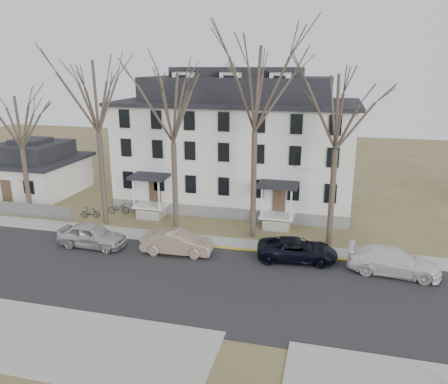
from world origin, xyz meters
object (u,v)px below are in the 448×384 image
(bicycle_right, at_px, (90,213))
(small_house, at_px, (34,170))
(tree_bungalow, at_px, (18,119))
(tree_far_left, at_px, (96,91))
(car_navy, at_px, (297,250))
(tree_center, at_px, (256,83))
(tree_mid_right, at_px, (338,107))
(bicycle_left, at_px, (119,209))
(boarding_house, at_px, (237,144))
(car_silver, at_px, (92,236))
(tree_mid_left, at_px, (172,103))
(car_white, at_px, (393,262))
(car_tan, at_px, (177,243))

(bicycle_right, bearing_deg, small_house, 44.19)
(tree_bungalow, relative_size, bicycle_right, 6.89)
(tree_far_left, bearing_deg, tree_bungalow, 180.00)
(car_navy, relative_size, bicycle_right, 3.28)
(tree_center, xyz_separation_m, tree_mid_right, (5.50, 0.00, -1.48))
(tree_mid_right, height_order, bicycle_left, tree_mid_right)
(boarding_house, xyz_separation_m, small_house, (-20.00, -1.96, -3.13))
(small_house, height_order, car_silver, small_house)
(boarding_house, distance_m, car_silver, 15.50)
(bicycle_right, bearing_deg, tree_bungalow, 82.06)
(tree_mid_left, distance_m, tree_center, 6.18)
(car_white, bearing_deg, tree_center, 73.13)
(small_house, relative_size, bicycle_right, 5.56)
(tree_center, relative_size, tree_bungalow, 1.36)
(tree_bungalow, height_order, car_silver, tree_bungalow)
(car_silver, xyz_separation_m, bicycle_right, (-3.25, 5.26, -0.35))
(tree_center, distance_m, bicycle_left, 16.16)
(tree_far_left, relative_size, tree_center, 0.93)
(boarding_house, xyz_separation_m, bicycle_left, (-8.99, -5.98, -4.90))
(tree_mid_left, height_order, car_navy, tree_mid_left)
(tree_far_left, xyz_separation_m, tree_mid_left, (6.00, 0.00, -0.74))
(tree_mid_left, xyz_separation_m, tree_center, (6.00, 0.00, 1.48))
(tree_center, relative_size, bicycle_left, 8.13)
(car_tan, height_order, car_white, car_tan)
(car_white, bearing_deg, bicycle_right, 84.53)
(car_white, bearing_deg, car_silver, 97.75)
(tree_mid_right, bearing_deg, car_tan, -156.64)
(tree_far_left, bearing_deg, car_white, -10.24)
(car_tan, bearing_deg, bicycle_right, 58.86)
(boarding_house, bearing_deg, tree_center, -69.80)
(boarding_house, bearing_deg, tree_bungalow, -152.99)
(boarding_house, bearing_deg, tree_mid_left, -110.20)
(car_silver, xyz_separation_m, car_white, (19.86, 0.77, -0.04))
(car_tan, bearing_deg, tree_center, -49.30)
(car_silver, bearing_deg, tree_center, -64.03)
(small_house, xyz_separation_m, car_navy, (26.54, -9.57, -1.54))
(small_house, bearing_deg, tree_far_left, -29.39)
(tree_mid_right, distance_m, bicycle_right, 21.31)
(car_navy, height_order, bicycle_right, car_navy)
(car_navy, bearing_deg, tree_center, 41.03)
(car_tan, bearing_deg, small_house, 57.09)
(tree_mid_left, distance_m, tree_bungalow, 13.08)
(boarding_house, distance_m, tree_bungalow, 18.17)
(car_tan, xyz_separation_m, car_navy, (7.90, 0.89, -0.07))
(tree_far_left, distance_m, bicycle_left, 10.11)
(tree_mid_right, relative_size, bicycle_left, 7.05)
(tree_far_left, bearing_deg, small_house, 150.61)
(boarding_house, xyz_separation_m, tree_mid_right, (8.50, -8.15, 4.22))
(car_silver, relative_size, bicycle_right, 3.09)
(tree_far_left, bearing_deg, tree_mid_left, 0.00)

